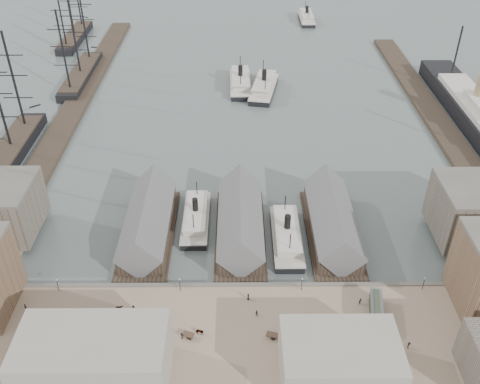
{
  "coord_description": "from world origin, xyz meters",
  "views": [
    {
      "loc": [
        -0.78,
        -101.93,
        97.34
      ],
      "look_at": [
        0.0,
        30.0,
        6.0
      ],
      "focal_mm": 40.0,
      "sensor_mm": 36.0,
      "label": 1
    }
  ],
  "objects_px": {
    "ocean_steamer": "(475,113)",
    "horse_cart_left": "(117,309)",
    "horse_cart_center": "(197,333)",
    "tram": "(376,309)",
    "horse_cart_right": "(280,333)",
    "ferry_docked_west": "(196,217)"
  },
  "relations": [
    {
      "from": "horse_cart_left",
      "to": "horse_cart_center",
      "type": "distance_m",
      "value": 20.63
    },
    {
      "from": "ocean_steamer",
      "to": "horse_cart_right",
      "type": "bearing_deg",
      "value": -127.77
    },
    {
      "from": "ocean_steamer",
      "to": "horse_cart_right",
      "type": "relative_size",
      "value": 20.9
    },
    {
      "from": "ferry_docked_west",
      "to": "horse_cart_left",
      "type": "xyz_separation_m",
      "value": [
        -16.39,
        -36.74,
        0.66
      ]
    },
    {
      "from": "horse_cart_left",
      "to": "horse_cart_right",
      "type": "height_order",
      "value": "horse_cart_right"
    },
    {
      "from": "horse_cart_left",
      "to": "ferry_docked_west",
      "type": "bearing_deg",
      "value": 19.02
    },
    {
      "from": "tram",
      "to": "ocean_steamer",
      "type": "bearing_deg",
      "value": 69.04
    },
    {
      "from": "horse_cart_left",
      "to": "horse_cart_center",
      "type": "bearing_deg",
      "value": -67.45
    },
    {
      "from": "ocean_steamer",
      "to": "horse_cart_right",
      "type": "height_order",
      "value": "ocean_steamer"
    },
    {
      "from": "horse_cart_center",
      "to": "ferry_docked_west",
      "type": "bearing_deg",
      "value": 21.29
    },
    {
      "from": "ferry_docked_west",
      "to": "ocean_steamer",
      "type": "height_order",
      "value": "ocean_steamer"
    },
    {
      "from": "horse_cart_left",
      "to": "horse_cart_right",
      "type": "distance_m",
      "value": 38.89
    },
    {
      "from": "ferry_docked_west",
      "to": "horse_cart_right",
      "type": "bearing_deg",
      "value": -63.75
    },
    {
      "from": "tram",
      "to": "horse_cart_left",
      "type": "height_order",
      "value": "tram"
    },
    {
      "from": "tram",
      "to": "horse_cart_center",
      "type": "xyz_separation_m",
      "value": [
        -41.55,
        -5.88,
        -1.09
      ]
    },
    {
      "from": "tram",
      "to": "horse_cart_right",
      "type": "height_order",
      "value": "tram"
    },
    {
      "from": "tram",
      "to": "horse_cart_center",
      "type": "bearing_deg",
      "value": -162.06
    },
    {
      "from": "ferry_docked_west",
      "to": "ocean_steamer",
      "type": "relative_size",
      "value": 0.25
    },
    {
      "from": "tram",
      "to": "horse_cart_left",
      "type": "bearing_deg",
      "value": -171.39
    },
    {
      "from": "horse_cart_right",
      "to": "ferry_docked_west",
      "type": "bearing_deg",
      "value": 41.7
    },
    {
      "from": "ocean_steamer",
      "to": "horse_cart_center",
      "type": "relative_size",
      "value": 20.07
    },
    {
      "from": "ocean_steamer",
      "to": "horse_cart_left",
      "type": "distance_m",
      "value": 157.27
    }
  ]
}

